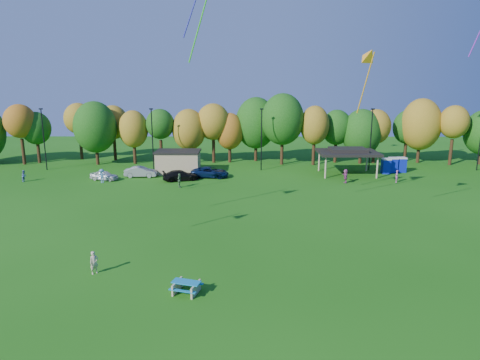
{
  "coord_description": "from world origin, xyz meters",
  "views": [
    {
      "loc": [
        -0.74,
        -22.33,
        12.85
      ],
      "look_at": [
        -0.92,
        6.0,
        6.31
      ],
      "focal_mm": 32.0,
      "sensor_mm": 36.0,
      "label": 1
    }
  ],
  "objects_px": {
    "picnic_table": "(186,286)",
    "car_c": "(210,172)",
    "porta_potties": "(394,165)",
    "kite_flyer": "(94,263)",
    "car_b": "(141,172)",
    "car_d": "(181,175)",
    "car_a": "(104,175)"
  },
  "relations": [
    {
      "from": "porta_potties",
      "to": "kite_flyer",
      "type": "xyz_separation_m",
      "value": [
        -31.92,
        -33.57,
        -0.3
      ]
    },
    {
      "from": "car_a",
      "to": "car_c",
      "type": "height_order",
      "value": "car_c"
    },
    {
      "from": "car_a",
      "to": "car_c",
      "type": "distance_m",
      "value": 14.13
    },
    {
      "from": "porta_potties",
      "to": "car_a",
      "type": "bearing_deg",
      "value": -172.81
    },
    {
      "from": "porta_potties",
      "to": "car_d",
      "type": "distance_m",
      "value": 30.48
    },
    {
      "from": "picnic_table",
      "to": "kite_flyer",
      "type": "relative_size",
      "value": 1.31
    },
    {
      "from": "car_b",
      "to": "car_c",
      "type": "bearing_deg",
      "value": -92.91
    },
    {
      "from": "picnic_table",
      "to": "car_c",
      "type": "distance_m",
      "value": 32.99
    },
    {
      "from": "picnic_table",
      "to": "car_b",
      "type": "distance_m",
      "value": 34.8
    },
    {
      "from": "car_d",
      "to": "kite_flyer",
      "type": "bearing_deg",
      "value": 158.43
    },
    {
      "from": "porta_potties",
      "to": "car_a",
      "type": "xyz_separation_m",
      "value": [
        -40.28,
        -5.08,
        -0.46
      ]
    },
    {
      "from": "car_c",
      "to": "car_d",
      "type": "bearing_deg",
      "value": 123.06
    },
    {
      "from": "car_b",
      "to": "car_d",
      "type": "relative_size",
      "value": 0.93
    },
    {
      "from": "kite_flyer",
      "to": "car_b",
      "type": "height_order",
      "value": "kite_flyer"
    },
    {
      "from": "car_c",
      "to": "porta_potties",
      "type": "bearing_deg",
      "value": -77.01
    },
    {
      "from": "porta_potties",
      "to": "picnic_table",
      "type": "xyz_separation_m",
      "value": [
        -25.27,
        -36.29,
        -0.66
      ]
    },
    {
      "from": "picnic_table",
      "to": "car_d",
      "type": "height_order",
      "value": "car_d"
    },
    {
      "from": "picnic_table",
      "to": "porta_potties",
      "type": "bearing_deg",
      "value": 71.81
    },
    {
      "from": "car_b",
      "to": "picnic_table",
      "type": "bearing_deg",
      "value": -164.17
    },
    {
      "from": "car_d",
      "to": "car_b",
      "type": "bearing_deg",
      "value": 52.17
    },
    {
      "from": "picnic_table",
      "to": "car_c",
      "type": "height_order",
      "value": "car_c"
    },
    {
      "from": "kite_flyer",
      "to": "car_d",
      "type": "distance_m",
      "value": 28.39
    },
    {
      "from": "car_a",
      "to": "car_d",
      "type": "xyz_separation_m",
      "value": [
        10.26,
        -0.17,
        0.05
      ]
    },
    {
      "from": "car_c",
      "to": "car_d",
      "type": "xyz_separation_m",
      "value": [
        -3.76,
        -1.94,
        -0.03
      ]
    },
    {
      "from": "porta_potties",
      "to": "kite_flyer",
      "type": "bearing_deg",
      "value": -133.55
    },
    {
      "from": "porta_potties",
      "to": "picnic_table",
      "type": "relative_size",
      "value": 1.79
    },
    {
      "from": "kite_flyer",
      "to": "car_b",
      "type": "relative_size",
      "value": 0.36
    },
    {
      "from": "picnic_table",
      "to": "car_b",
      "type": "bearing_deg",
      "value": 124.31
    },
    {
      "from": "car_a",
      "to": "car_c",
      "type": "xyz_separation_m",
      "value": [
        14.02,
        1.76,
        0.08
      ]
    },
    {
      "from": "kite_flyer",
      "to": "car_d",
      "type": "bearing_deg",
      "value": 42.24
    },
    {
      "from": "car_c",
      "to": "car_d",
      "type": "distance_m",
      "value": 4.23
    },
    {
      "from": "picnic_table",
      "to": "car_c",
      "type": "relative_size",
      "value": 0.41
    }
  ]
}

